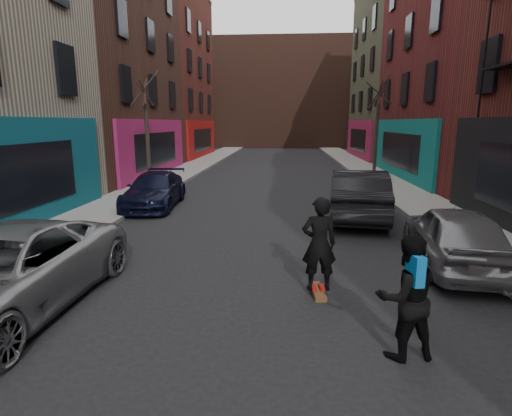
% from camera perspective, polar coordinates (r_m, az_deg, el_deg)
% --- Properties ---
extents(sidewalk_left, '(2.50, 84.00, 0.13)m').
position_cam_1_polar(sidewalk_left, '(32.44, -8.08, 6.25)').
color(sidewalk_left, gray).
rests_on(sidewalk_left, ground).
extents(sidewalk_right, '(2.50, 84.00, 0.13)m').
position_cam_1_polar(sidewalk_right, '(32.19, 14.35, 5.95)').
color(sidewalk_right, gray).
rests_on(sidewalk_right, ground).
extents(building_far, '(40.00, 10.00, 14.00)m').
position_cam_1_polar(building_far, '(57.65, 3.74, 15.78)').
color(building_far, '#47281E').
rests_on(building_far, ground).
extents(tree_left_far, '(2.00, 2.00, 6.50)m').
position_cam_1_polar(tree_left_far, '(20.69, -15.37, 11.86)').
color(tree_left_far, black).
rests_on(tree_left_far, sidewalk_left).
extents(tree_right_far, '(2.00, 2.00, 6.80)m').
position_cam_1_polar(tree_right_far, '(26.13, 16.94, 12.07)').
color(tree_right_far, black).
rests_on(tree_right_far, sidewalk_right).
extents(parked_left_far, '(2.62, 5.48, 1.51)m').
position_cam_1_polar(parked_left_far, '(8.35, -32.55, -7.84)').
color(parked_left_far, gray).
rests_on(parked_left_far, ground).
extents(parked_left_end, '(2.21, 4.78, 1.35)m').
position_cam_1_polar(parked_left_end, '(16.53, -14.27, 2.52)').
color(parked_left_end, black).
rests_on(parked_left_end, ground).
extents(parked_right_far, '(2.26, 4.50, 1.47)m').
position_cam_1_polar(parked_right_far, '(10.47, 26.44, -3.53)').
color(parked_right_far, gray).
rests_on(parked_right_far, ground).
extents(parked_right_end, '(2.49, 5.42, 1.72)m').
position_cam_1_polar(parked_right_end, '(14.49, 14.41, 1.93)').
color(parked_right_end, black).
rests_on(parked_right_end, ground).
extents(skateboard, '(0.31, 0.82, 0.10)m').
position_cam_1_polar(skateboard, '(8.18, 8.76, -11.68)').
color(skateboard, brown).
rests_on(skateboard, ground).
extents(skateboarder, '(0.72, 0.52, 1.86)m').
position_cam_1_polar(skateboarder, '(7.84, 8.99, -5.10)').
color(skateboarder, black).
rests_on(skateboarder, skateboard).
extents(pedestrian, '(1.01, 0.86, 1.82)m').
position_cam_1_polar(pedestrian, '(6.16, 20.62, -11.82)').
color(pedestrian, black).
rests_on(pedestrian, ground).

